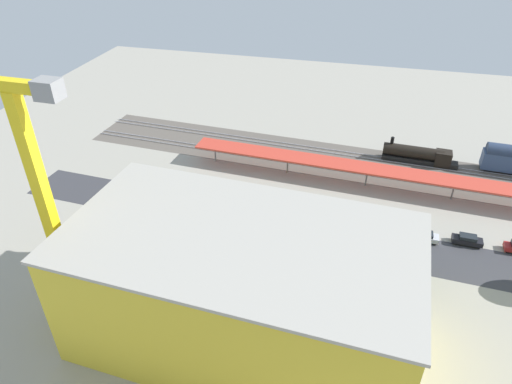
% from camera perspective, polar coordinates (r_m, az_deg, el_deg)
% --- Properties ---
extents(ground_plane, '(171.57, 171.57, 0.00)m').
position_cam_1_polar(ground_plane, '(79.04, 8.28, -2.98)').
color(ground_plane, '#9E998C').
rests_on(ground_plane, ground).
extents(rail_bed, '(107.93, 21.18, 0.01)m').
position_cam_1_polar(rail_bed, '(96.10, 9.84, 3.93)').
color(rail_bed, '#5B544C').
rests_on(rail_bed, ground).
extents(street_asphalt, '(107.58, 15.46, 0.01)m').
position_cam_1_polar(street_asphalt, '(74.83, 7.75, -5.30)').
color(street_asphalt, '#38383D').
rests_on(street_asphalt, ground).
extents(track_rails, '(107.04, 14.76, 0.12)m').
position_cam_1_polar(track_rails, '(96.01, 9.85, 4.02)').
color(track_rails, '#9E9EA8').
rests_on(track_rails, ground).
extents(platform_canopy_near, '(68.05, 8.60, 3.89)m').
position_cam_1_polar(platform_canopy_near, '(86.97, 13.81, 2.89)').
color(platform_canopy_near, '#C63D2D').
rests_on(platform_canopy_near, ground).
extents(locomotive, '(14.97, 3.34, 4.84)m').
position_cam_1_polar(locomotive, '(98.92, 19.85, 4.34)').
color(locomotive, black).
rests_on(locomotive, ground).
extents(parked_car_1, '(4.62, 1.90, 1.66)m').
position_cam_1_polar(parked_car_1, '(79.15, 24.88, -5.49)').
color(parked_car_1, black).
rests_on(parked_car_1, ground).
extents(parked_car_2, '(4.48, 1.89, 1.59)m').
position_cam_1_polar(parked_car_2, '(77.34, 20.25, -5.26)').
color(parked_car_2, black).
rests_on(parked_car_2, ground).
extents(parked_car_3, '(4.55, 1.98, 1.75)m').
position_cam_1_polar(parked_car_3, '(77.25, 15.15, -4.19)').
color(parked_car_3, black).
rests_on(parked_car_3, ground).
extents(parked_car_4, '(4.37, 1.88, 1.78)m').
position_cam_1_polar(parked_car_4, '(77.03, 9.44, -3.46)').
color(parked_car_4, black).
rests_on(parked_car_4, ground).
extents(parked_car_5, '(4.43, 1.84, 1.83)m').
position_cam_1_polar(parked_car_5, '(77.53, 5.04, -2.80)').
color(parked_car_5, black).
rests_on(parked_car_5, ground).
extents(parked_car_6, '(4.03, 1.86, 1.88)m').
position_cam_1_polar(parked_car_6, '(78.46, -0.86, -2.14)').
color(parked_car_6, black).
rests_on(parked_car_6, ground).
extents(parked_car_7, '(4.75, 2.12, 1.82)m').
position_cam_1_polar(parked_car_7, '(80.23, -4.99, -1.41)').
color(parked_car_7, black).
rests_on(parked_car_7, ground).
extents(construction_building, '(39.52, 22.78, 15.18)m').
position_cam_1_polar(construction_building, '(54.35, -1.84, -12.11)').
color(construction_building, yellow).
rests_on(construction_building, ground).
extents(construction_roof_slab, '(40.16, 23.42, 0.40)m').
position_cam_1_polar(construction_roof_slab, '(49.12, -2.00, -5.70)').
color(construction_roof_slab, '#ADA89E').
rests_on(construction_roof_slab, construction_building).
extents(tower_crane, '(23.98, 3.60, 31.51)m').
position_cam_1_polar(tower_crane, '(57.84, -26.61, 0.68)').
color(tower_crane, gray).
rests_on(tower_crane, ground).
extents(box_truck_0, '(8.93, 3.73, 3.28)m').
position_cam_1_polar(box_truck_0, '(68.29, 3.12, -7.62)').
color(box_truck_0, black).
rests_on(box_truck_0, ground).
extents(street_tree_0, '(4.23, 4.23, 7.21)m').
position_cam_1_polar(street_tree_0, '(67.56, 19.11, -6.53)').
color(street_tree_0, brown).
rests_on(street_tree_0, ground).
extents(street_tree_1, '(5.82, 5.82, 7.77)m').
position_cam_1_polar(street_tree_1, '(71.70, -6.89, -2.31)').
color(street_tree_1, brown).
rests_on(street_tree_1, ground).
extents(street_tree_2, '(6.07, 6.07, 7.87)m').
position_cam_1_polar(street_tree_2, '(71.36, -5.21, -2.41)').
color(street_tree_2, brown).
rests_on(street_tree_2, ground).
extents(street_tree_4, '(5.90, 5.90, 7.77)m').
position_cam_1_polar(street_tree_4, '(67.11, 14.34, -6.14)').
color(street_tree_4, brown).
rests_on(street_tree_4, ground).
extents(street_tree_5, '(5.73, 5.73, 8.53)m').
position_cam_1_polar(street_tree_5, '(67.33, 13.98, -5.02)').
color(street_tree_5, brown).
rests_on(street_tree_5, ground).
extents(traffic_light, '(0.50, 0.36, 6.47)m').
position_cam_1_polar(traffic_light, '(69.41, 3.17, -4.01)').
color(traffic_light, '#333333').
rests_on(traffic_light, ground).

